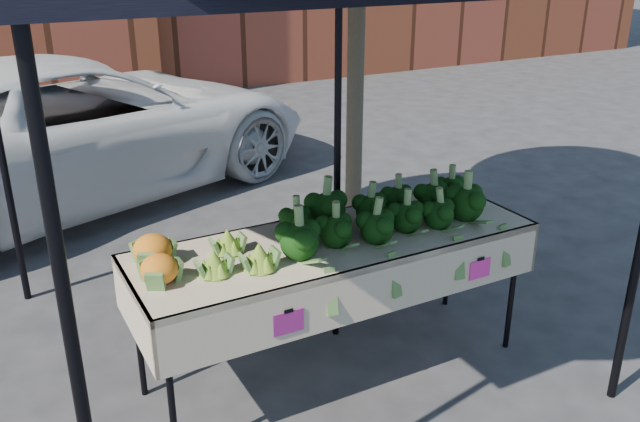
{
  "coord_description": "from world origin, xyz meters",
  "views": [
    {
      "loc": [
        -1.97,
        -2.93,
        2.5
      ],
      "look_at": [
        -0.2,
        0.35,
        1.0
      ],
      "focal_mm": 37.68,
      "sensor_mm": 36.0,
      "label": 1
    }
  ],
  "objects": [
    {
      "name": "romanesco_cluster",
      "position": [
        -0.86,
        0.13,
        1.0
      ],
      "size": [
        0.43,
        0.47,
        0.2
      ],
      "primitive_type": "ellipsoid",
      "color": "#80AE35",
      "rests_on": "table"
    },
    {
      "name": "street_tree",
      "position": [
        0.77,
        1.55,
        1.94
      ],
      "size": [
        1.97,
        1.97,
        3.87
      ],
      "primitive_type": null,
      "color": "#1E4C14",
      "rests_on": "ground"
    },
    {
      "name": "table",
      "position": [
        -0.2,
        0.15,
        0.45
      ],
      "size": [
        2.4,
        0.81,
        0.9
      ],
      "color": "beige",
      "rests_on": "ground"
    },
    {
      "name": "canopy",
      "position": [
        -0.34,
        0.58,
        1.37
      ],
      "size": [
        3.16,
        3.16,
        2.74
      ],
      "primitive_type": null,
      "color": "black",
      "rests_on": "ground"
    },
    {
      "name": "ground",
      "position": [
        0.0,
        0.0,
        0.0
      ],
      "size": [
        90.0,
        90.0,
        0.0
      ],
      "primitive_type": "plane",
      "color": "#2B2B2E"
    },
    {
      "name": "cauliflower_pair",
      "position": [
        -1.23,
        0.21,
        0.99
      ],
      "size": [
        0.23,
        0.43,
        0.18
      ],
      "primitive_type": "ellipsoid",
      "color": "orange",
      "rests_on": "table"
    },
    {
      "name": "broccoli_heap",
      "position": [
        0.13,
        0.17,
        1.03
      ],
      "size": [
        1.47,
        0.57,
        0.26
      ],
      "primitive_type": "ellipsoid",
      "color": "black",
      "rests_on": "table"
    }
  ]
}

